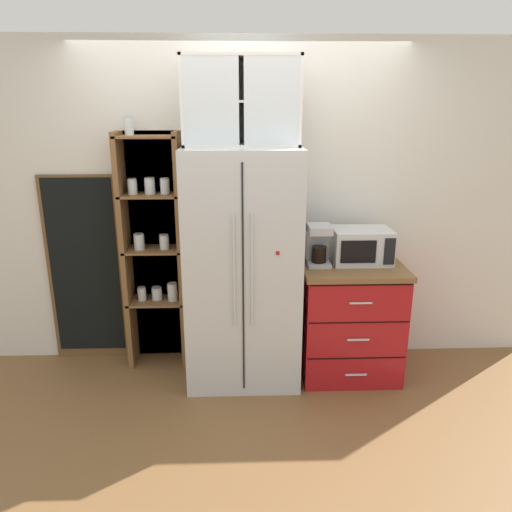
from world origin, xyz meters
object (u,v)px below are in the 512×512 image
(coffee_maker, at_px, (318,244))
(microwave, at_px, (361,246))
(chalkboard_menu, at_px, (86,270))
(refrigerator, at_px, (243,267))
(mug_navy, at_px, (353,259))
(bottle_cobalt, at_px, (353,250))
(bottle_amber, at_px, (352,250))

(coffee_maker, bearing_deg, microwave, 7.14)
(microwave, height_order, chalkboard_menu, chalkboard_menu)
(refrigerator, xyz_separation_m, mug_navy, (0.83, 0.01, 0.06))
(mug_navy, height_order, bottle_cobalt, bottle_cobalt)
(bottle_amber, xyz_separation_m, bottle_cobalt, (-0.00, -0.02, 0.00))
(microwave, xyz_separation_m, bottle_amber, (-0.07, -0.03, -0.02))
(microwave, bearing_deg, bottle_amber, -156.66)
(bottle_amber, bearing_deg, refrigerator, -177.45)
(refrigerator, bearing_deg, chalkboard_menu, 166.09)
(refrigerator, height_order, mug_navy, refrigerator)
(refrigerator, distance_m, bottle_amber, 0.84)
(mug_navy, bearing_deg, chalkboard_menu, 171.65)
(microwave, distance_m, mug_navy, 0.13)
(mug_navy, bearing_deg, coffee_maker, 175.40)
(refrigerator, xyz_separation_m, bottle_cobalt, (0.83, 0.02, 0.12))
(coffee_maker, xyz_separation_m, bottle_amber, (0.26, 0.01, -0.05))
(bottle_amber, bearing_deg, mug_navy, -86.64)
(bottle_amber, distance_m, chalkboard_menu, 2.14)
(refrigerator, relative_size, mug_navy, 15.34)
(refrigerator, distance_m, chalkboard_menu, 1.32)
(refrigerator, relative_size, microwave, 4.04)
(bottle_amber, distance_m, bottle_cobalt, 0.02)
(bottle_amber, bearing_deg, bottle_cobalt, -90.00)
(microwave, bearing_deg, bottle_cobalt, -145.39)
(refrigerator, bearing_deg, bottle_amber, 2.55)
(mug_navy, distance_m, chalkboard_menu, 2.14)
(coffee_maker, bearing_deg, chalkboard_menu, 171.12)
(refrigerator, relative_size, bottle_amber, 7.14)
(bottle_cobalt, bearing_deg, refrigerator, -178.78)
(coffee_maker, height_order, bottle_cobalt, coffee_maker)
(bottle_amber, relative_size, chalkboard_menu, 0.16)
(microwave, distance_m, bottle_amber, 0.08)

